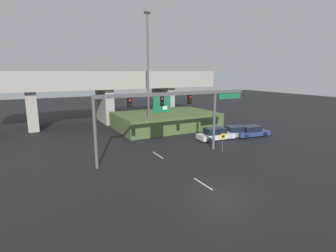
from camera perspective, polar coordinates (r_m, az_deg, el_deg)
ground_plane at (r=18.89m, az=11.24°, el=-14.45°), size 160.00×160.00×0.00m
lane_markings at (r=30.12m, az=-5.47°, el=-4.26°), size 0.14×25.98×0.01m
signal_gantry at (r=25.32m, az=0.98°, el=4.68°), size 16.30×0.44×6.37m
speed_limit_sign at (r=27.60m, az=11.84°, el=-2.98°), size 0.60×0.11×2.11m
highway_light_pole_near at (r=32.32m, az=-4.35°, el=11.08°), size 0.70×0.36×15.11m
overpass_bridge at (r=44.82m, az=-13.79°, el=8.21°), size 38.33×8.54×8.37m
grass_embankment at (r=39.25m, az=-0.57°, el=1.25°), size 14.40×9.47×2.30m
parked_sedan_near_right at (r=33.00m, az=10.28°, el=-1.76°), size 4.78×2.22×1.49m
parked_sedan_mid_right at (r=35.03m, az=14.65°, el=-1.24°), size 4.66×2.53×1.40m
parked_sedan_far_right at (r=35.81m, az=17.68°, el=-1.14°), size 4.85×2.41×1.40m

